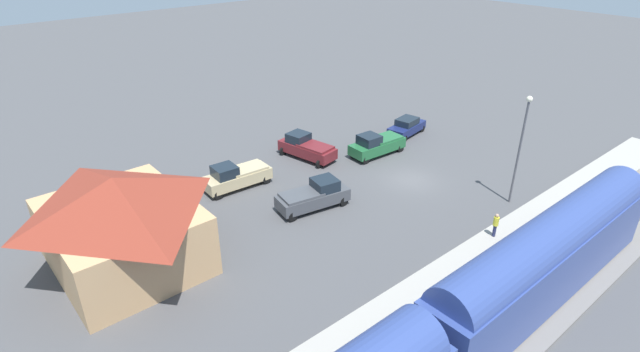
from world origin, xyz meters
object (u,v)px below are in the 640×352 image
Objects in this scene: pickup_tan at (236,176)px; pickup_green at (376,144)px; pedestrian_on_platform at (496,224)px; pickup_maroon at (306,147)px; sedan_navy at (407,127)px; station_building at (121,220)px; light_pole_near_platform at (522,139)px; pickup_charcoal at (314,196)px.

pickup_tan and pickup_green have the same top height.
pedestrian_on_platform is 0.30× the size of pickup_maroon.
pickup_green is at bearing -102.23° from pickup_tan.
sedan_navy is at bearing -31.37° from pedestrian_on_platform.
station_building is at bearing 95.36° from sedan_navy.
station_building is 27.40m from light_pole_near_platform.
pickup_charcoal is at bearing 30.23° from pedestrian_on_platform.
pickup_charcoal is (-7.25, 5.11, 0.00)m from pickup_maroon.
station_building reaches higher than pickup_maroon.
station_building is 1.84× the size of pickup_green.
sedan_navy is at bearing -101.48° from pickup_maroon.
pedestrian_on_platform reaches higher than sedan_navy.
light_pole_near_platform is (-16.18, -6.73, 4.17)m from pickup_maroon.
light_pole_near_platform is at bearing 162.85° from sedan_navy.
sedan_navy is (-1.43, -18.85, -0.15)m from pickup_tan.
pedestrian_on_platform is 0.30× the size of pickup_charcoal.
pedestrian_on_platform is 0.31× the size of pickup_tan.
pickup_maroon is at bearing -74.69° from station_building.
pedestrian_on_platform is 15.11m from pickup_green.
light_pole_near_platform reaches higher than sedan_navy.
pickup_maroon is 0.68× the size of light_pole_near_platform.
light_pole_near_platform reaches higher than pedestrian_on_platform.
pickup_tan is at bearing 22.84° from pickup_charcoal.
pickup_green is (14.58, -3.95, -0.25)m from pedestrian_on_platform.
pickup_charcoal reaches higher than pedestrian_on_platform.
sedan_navy is (5.01, -16.14, -0.15)m from pickup_charcoal.
station_building is 5.91× the size of pedestrian_on_platform.
station_building reaches higher than sedan_navy.
pickup_charcoal is 10.95m from pickup_green.
sedan_navy is 15.21m from light_pole_near_platform.
pedestrian_on_platform is 19.65m from pickup_tan.
pickup_maroon is 1.19× the size of sedan_navy.
light_pole_near_platform is (-11.20, -24.92, 2.09)m from station_building.
pickup_green reaches higher than pedestrian_on_platform.
sedan_navy is (-2.24, -11.03, -0.15)m from pickup_maroon.
pickup_charcoal and pickup_tan have the same top height.
pickup_charcoal is at bearing 109.23° from pickup_green.
pickup_green is (-1.40, 5.80, 0.15)m from sedan_navy.
light_pole_near_platform reaches higher than pickup_maroon.
station_building is at bearing 93.27° from pickup_green.
light_pole_near_platform is (-8.93, -11.83, 4.17)m from pickup_charcoal.
station_building is at bearing 55.79° from pedestrian_on_platform.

